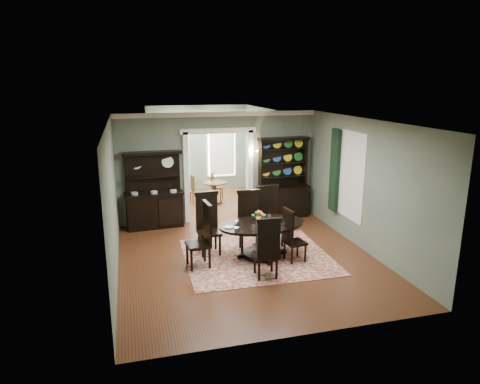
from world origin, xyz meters
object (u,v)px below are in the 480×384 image
object	(u,v)px
sideboard	(154,201)
parlor_table	(215,189)
dining_table	(262,233)
welsh_dresser	(283,188)

from	to	relation	value
sideboard	parlor_table	xyz separation A→B (m)	(2.03, 1.88, -0.26)
dining_table	sideboard	size ratio (longest dim) A/B	1.04
dining_table	sideboard	bearing A→B (deg)	120.97
dining_table	sideboard	world-z (taller)	sideboard
welsh_dresser	parlor_table	size ratio (longest dim) A/B	3.11
dining_table	parlor_table	xyz separation A→B (m)	(-0.13, 4.54, -0.09)
welsh_dresser	parlor_table	bearing A→B (deg)	128.16
dining_table	welsh_dresser	world-z (taller)	welsh_dresser
dining_table	welsh_dresser	size ratio (longest dim) A/B	0.92
sideboard	parlor_table	distance (m)	2.78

